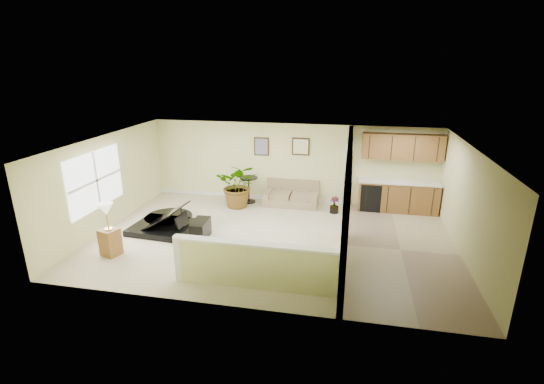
% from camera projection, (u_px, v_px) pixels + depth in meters
% --- Properties ---
extents(floor, '(9.00, 9.00, 0.00)m').
position_uv_depth(floor, '(273.00, 239.00, 10.06)').
color(floor, beige).
rests_on(floor, ground).
extents(back_wall, '(9.00, 0.04, 2.50)m').
position_uv_depth(back_wall, '(291.00, 163.00, 12.46)').
color(back_wall, beige).
rests_on(back_wall, floor).
extents(front_wall, '(9.00, 0.04, 2.50)m').
position_uv_depth(front_wall, '(239.00, 246.00, 6.88)').
color(front_wall, beige).
rests_on(front_wall, floor).
extents(left_wall, '(0.04, 6.00, 2.50)m').
position_uv_depth(left_wall, '(108.00, 182.00, 10.51)').
color(left_wall, beige).
rests_on(left_wall, floor).
extents(right_wall, '(0.04, 6.00, 2.50)m').
position_uv_depth(right_wall, '(469.00, 205.00, 8.83)').
color(right_wall, beige).
rests_on(right_wall, floor).
extents(ceiling, '(9.00, 6.00, 0.04)m').
position_uv_depth(ceiling, '(273.00, 142.00, 9.27)').
color(ceiling, white).
rests_on(ceiling, back_wall).
extents(kitchen_vinyl, '(2.70, 6.00, 0.01)m').
position_uv_depth(kitchen_vinyl, '(401.00, 250.00, 9.47)').
color(kitchen_vinyl, tan).
rests_on(kitchen_vinyl, floor).
extents(interior_partition, '(0.18, 5.99, 2.50)m').
position_uv_depth(interior_partition, '(347.00, 195.00, 9.58)').
color(interior_partition, beige).
rests_on(interior_partition, floor).
extents(pony_half_wall, '(3.42, 0.22, 1.00)m').
position_uv_depth(pony_half_wall, '(253.00, 265.00, 7.75)').
color(pony_half_wall, beige).
rests_on(pony_half_wall, floor).
extents(left_window, '(0.05, 2.15, 1.45)m').
position_uv_depth(left_window, '(95.00, 180.00, 9.98)').
color(left_window, white).
rests_on(left_window, left_wall).
extents(wall_art_left, '(0.48, 0.04, 0.58)m').
position_uv_depth(wall_art_left, '(261.00, 147.00, 12.45)').
color(wall_art_left, '#332212').
rests_on(wall_art_left, back_wall).
extents(wall_mirror, '(0.55, 0.04, 0.55)m').
position_uv_depth(wall_mirror, '(301.00, 147.00, 12.20)').
color(wall_mirror, '#332212').
rests_on(wall_mirror, back_wall).
extents(kitchen_cabinets, '(2.36, 0.65, 2.33)m').
position_uv_depth(kitchen_cabinets, '(395.00, 183.00, 11.73)').
color(kitchen_cabinets, olive).
rests_on(kitchen_cabinets, floor).
extents(piano, '(1.90, 1.97, 1.47)m').
position_uv_depth(piano, '(162.00, 207.00, 10.54)').
color(piano, black).
rests_on(piano, floor).
extents(piano_bench, '(0.41, 0.75, 0.49)m').
position_uv_depth(piano_bench, '(200.00, 230.00, 10.02)').
color(piano_bench, black).
rests_on(piano_bench, floor).
extents(loveseat, '(1.70, 0.97, 0.97)m').
position_uv_depth(loveseat, '(291.00, 193.00, 12.45)').
color(loveseat, '#9B7F63').
rests_on(loveseat, floor).
extents(accent_table, '(0.57, 0.57, 0.83)m').
position_uv_depth(accent_table, '(249.00, 186.00, 12.52)').
color(accent_table, black).
rests_on(accent_table, floor).
extents(palm_plant, '(1.34, 1.19, 1.41)m').
position_uv_depth(palm_plant, '(239.00, 185.00, 12.08)').
color(palm_plant, black).
rests_on(palm_plant, floor).
extents(small_plant, '(0.31, 0.31, 0.50)m').
position_uv_depth(small_plant, '(334.00, 206.00, 11.74)').
color(small_plant, black).
rests_on(small_plant, floor).
extents(lamp_stand, '(0.47, 0.47, 1.28)m').
position_uv_depth(lamp_stand, '(109.00, 233.00, 9.08)').
color(lamp_stand, olive).
rests_on(lamp_stand, floor).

